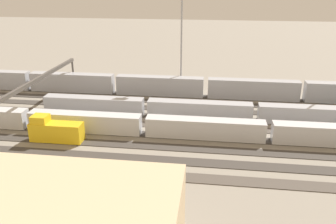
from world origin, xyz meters
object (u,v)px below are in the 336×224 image
(train_on_track_0, at_px, (160,86))
(light_mast_2, at_px, (182,29))
(signal_gantry, at_px, (32,85))
(train_on_track_5, at_px, (137,125))
(train_on_track_6, at_px, (55,130))
(train_on_track_3, at_px, (248,112))

(train_on_track_0, relative_size, light_mast_2, 4.43)
(signal_gantry, bearing_deg, train_on_track_5, 168.16)
(light_mast_2, height_order, signal_gantry, light_mast_2)
(train_on_track_5, distance_m, train_on_track_6, 15.63)
(light_mast_2, relative_size, signal_gantry, 0.60)
(train_on_track_3, height_order, signal_gantry, signal_gantry)
(train_on_track_0, bearing_deg, train_on_track_3, 145.51)
(train_on_track_5, height_order, signal_gantry, signal_gantry)
(train_on_track_3, relative_size, train_on_track_6, 9.06)
(train_on_track_3, xyz_separation_m, light_mast_2, (16.46, -17.04, 15.17))
(signal_gantry, bearing_deg, train_on_track_3, -173.85)
(train_on_track_5, height_order, train_on_track_6, train_on_track_6)
(train_on_track_3, distance_m, train_on_track_0, 26.50)
(train_on_track_0, bearing_deg, train_on_track_5, 88.27)
(light_mast_2, bearing_deg, signal_gantry, 36.33)
(train_on_track_3, bearing_deg, train_on_track_6, 21.86)
(train_on_track_6, xyz_separation_m, signal_gantry, (9.04, -10.00, 5.64))
(train_on_track_5, distance_m, light_mast_2, 31.62)
(train_on_track_6, distance_m, light_mast_2, 41.15)
(train_on_track_3, bearing_deg, train_on_track_5, 23.88)
(train_on_track_5, xyz_separation_m, light_mast_2, (-6.13, -27.04, 15.19))
(train_on_track_5, xyz_separation_m, signal_gantry, (23.84, -5.00, 5.73))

